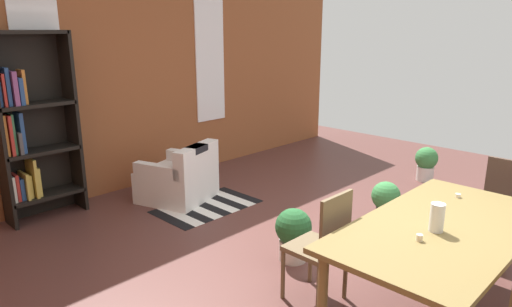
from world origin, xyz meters
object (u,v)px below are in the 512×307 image
dining_table (442,235)px  vase_on_table (437,217)px  dining_chair_head_right (500,206)px  dining_chair_far_left (323,244)px  bookshelf_tall (30,129)px  armchair_white (180,179)px  potted_plant_corner (293,233)px  potted_plant_by_shelf (386,199)px  potted_plant_window (426,162)px

dining_table → vase_on_table: (-0.14, -0.00, 0.18)m
dining_chair_head_right → dining_chair_far_left: 1.96m
dining_chair_far_left → bookshelf_tall: bearing=104.8°
armchair_white → dining_table: bearing=-92.5°
dining_chair_head_right → dining_chair_far_left: bearing=157.7°
potted_plant_corner → dining_chair_far_left: bearing=-121.8°
dining_chair_far_left → potted_plant_by_shelf: dining_chair_far_left is taller
armchair_white → dining_chair_far_left: bearing=-102.5°
dining_chair_head_right → dining_chair_far_left: same height
vase_on_table → dining_chair_far_left: 0.88m
dining_chair_far_left → vase_on_table: bearing=-67.2°
potted_plant_by_shelf → potted_plant_corner: size_ratio=0.95×
potted_plant_corner → potted_plant_window: (3.17, 0.14, -0.01)m
bookshelf_tall → armchair_white: size_ratio=2.10×
dining_chair_far_left → bookshelf_tall: bookshelf_tall is taller
dining_chair_head_right → vase_on_table: bearing=180.0°
vase_on_table → potted_plant_window: (3.24, 1.49, -0.59)m
potted_plant_corner → armchair_white: bearing=84.0°
dining_chair_head_right → bookshelf_tall: 4.97m
dining_chair_far_left → bookshelf_tall: (-0.90, 3.39, 0.55)m
armchair_white → potted_plant_window: 3.53m
vase_on_table → potted_plant_window: bearing=24.6°
dining_table → potted_plant_corner: bearing=92.9°
dining_table → dining_chair_far_left: (-0.45, 0.74, -0.17)m
dining_table → potted_plant_by_shelf: bearing=41.1°
potted_plant_by_shelf → armchair_white: bearing=117.2°
potted_plant_by_shelf → potted_plant_corner: (-1.39, 0.20, -0.00)m
dining_chair_far_left → armchair_white: size_ratio=0.94×
potted_plant_by_shelf → bookshelf_tall: bearing=131.8°
potted_plant_window → bookshelf_tall: bearing=149.3°
armchair_white → potted_plant_window: armchair_white is taller
dining_chair_head_right → potted_plant_window: size_ratio=1.91×
dining_table → dining_chair_far_left: dining_chair_far_left is taller
vase_on_table → dining_chair_far_left: (-0.31, 0.74, -0.35)m
bookshelf_tall → dining_chair_far_left: bearing=-75.2°
potted_plant_by_shelf → potted_plant_window: size_ratio=0.99×
potted_plant_corner → potted_plant_window: potted_plant_corner is taller
bookshelf_tall → potted_plant_by_shelf: (2.66, -2.97, -0.78)m
dining_table → potted_plant_window: size_ratio=3.97×
armchair_white → vase_on_table: bearing=-94.8°
potted_plant_by_shelf → dining_table: bearing=-138.9°
dining_table → potted_plant_corner: size_ratio=3.83×
bookshelf_tall → potted_plant_corner: bearing=-65.3°
dining_table → potted_plant_corner: (-0.07, 1.35, -0.40)m
vase_on_table → dining_chair_head_right: vase_on_table is taller
potted_plant_window → dining_chair_head_right: bearing=-139.5°
armchair_white → potted_plant_corner: 2.09m
potted_plant_corner → potted_plant_window: 3.18m
dining_table → bookshelf_tall: bookshelf_tall is taller
vase_on_table → bookshelf_tall: bookshelf_tall is taller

